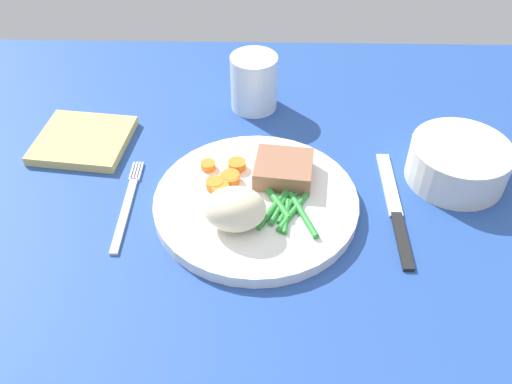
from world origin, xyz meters
TOP-DOWN VIEW (x-y plane):
  - dining_table at (0.00, 0.00)cm, footprint 120.00×90.00cm
  - dinner_plate at (0.81, 1.86)cm, footprint 25.51×25.51cm
  - meat_portion at (4.25, 5.88)cm, footprint 7.96×7.36cm
  - mashed_potatoes at (-1.49, -2.73)cm, footprint 7.22×5.67cm
  - carrot_slices at (-3.20, 5.00)cm, footprint 5.91×7.03cm
  - green_beans at (4.45, -0.27)cm, footprint 7.49×9.85cm
  - fork at (-15.47, 1.60)cm, footprint 1.44×16.60cm
  - knife at (18.19, 1.57)cm, footprint 1.70×20.50cm
  - water_glass at (0.24, 24.43)cm, footprint 7.10×7.10cm
  - salad_bowl at (27.00, 7.98)cm, footprint 12.87×12.87cm
  - napkin at (-24.11, 14.27)cm, footprint 13.84×13.05cm

SIDE VIEW (x-z plane):
  - dining_table at x=0.00cm, z-range 0.00..2.00cm
  - knife at x=18.19cm, z-range 1.88..2.52cm
  - fork at x=-15.47cm, z-range 2.00..2.40cm
  - napkin at x=-24.11cm, z-range 2.00..3.30cm
  - dinner_plate at x=0.81cm, z-range 2.00..3.60cm
  - green_beans at x=4.45cm, z-range 3.54..4.42cm
  - carrot_slices at x=-3.20cm, z-range 3.54..4.75cm
  - meat_portion at x=4.25cm, z-range 3.60..6.17cm
  - salad_bowl at x=27.00cm, z-range 2.34..7.67cm
  - water_glass at x=0.24cm, z-range 1.39..9.85cm
  - mashed_potatoes at x=-1.49cm, z-range 3.60..8.68cm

